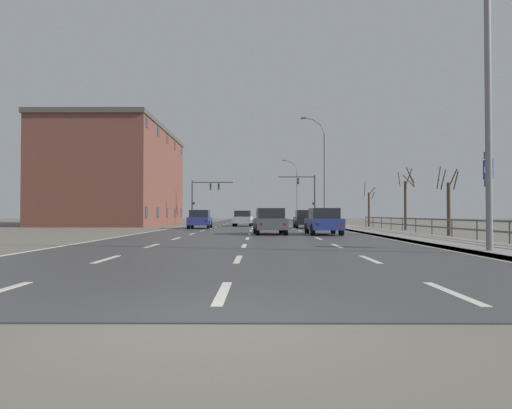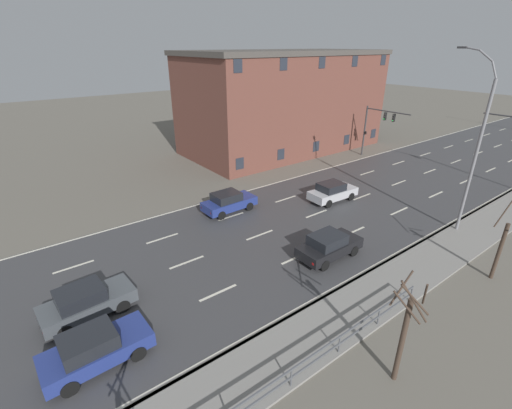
{
  "view_description": "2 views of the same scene",
  "coord_description": "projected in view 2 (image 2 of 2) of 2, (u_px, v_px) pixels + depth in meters",
  "views": [
    {
      "loc": [
        0.55,
        -5.31,
        1.22
      ],
      "look_at": [
        0.25,
        49.42,
        2.33
      ],
      "focal_mm": 33.55,
      "sensor_mm": 36.0,
      "label": 1
    },
    {
      "loc": [
        16.4,
        21.68,
        11.67
      ],
      "look_at": [
        0.0,
        34.08,
        2.35
      ],
      "focal_mm": 24.87,
      "sensor_mm": 36.0,
      "label": 2
    }
  ],
  "objects": [
    {
      "name": "brick_building",
      "position": [
        283.0,
        101.0,
        41.44
      ],
      "size": [
        11.58,
        23.32,
        11.09
      ],
      "color": "brown",
      "rests_on": "ground"
    },
    {
      "name": "car_near_left",
      "position": [
        95.0,
        348.0,
        13.87
      ],
      "size": [
        1.93,
        4.15,
        1.57
      ],
      "rotation": [
        0.0,
        0.0,
        0.03
      ],
      "color": "navy",
      "rests_on": "ground"
    },
    {
      "name": "car_far_right",
      "position": [
        229.0,
        202.0,
        26.78
      ],
      "size": [
        1.9,
        4.13,
        1.57
      ],
      "rotation": [
        0.0,
        0.0,
        0.02
      ],
      "color": "navy",
      "rests_on": "ground"
    },
    {
      "name": "street_lamp_midground",
      "position": [
        475.0,
        150.0,
        22.12
      ],
      "size": [
        2.63,
        0.24,
        11.6
      ],
      "color": "slate",
      "rests_on": "ground"
    },
    {
      "name": "bare_tree_mid",
      "position": [
        404.0,
        333.0,
        12.59
      ],
      "size": [
        1.26,
        1.3,
        4.81
      ],
      "color": "#423328",
      "rests_on": "ground"
    },
    {
      "name": "bare_tree_far",
      "position": [
        501.0,
        248.0,
        18.63
      ],
      "size": [
        1.18,
        1.11,
        4.47
      ],
      "color": "#423328",
      "rests_on": "ground"
    },
    {
      "name": "traffic_signal_left",
      "position": [
        376.0,
        123.0,
        38.41
      ],
      "size": [
        5.27,
        0.36,
        5.53
      ],
      "color": "#38383A",
      "rests_on": "ground"
    },
    {
      "name": "car_near_right",
      "position": [
        332.0,
        192.0,
        28.63
      ],
      "size": [
        1.99,
        4.18,
        1.57
      ],
      "rotation": [
        0.0,
        0.0,
        -0.05
      ],
      "color": "#B7B7BC",
      "rests_on": "ground"
    },
    {
      "name": "car_distant",
      "position": [
        86.0,
        302.0,
        16.39
      ],
      "size": [
        2.02,
        4.2,
        1.57
      ],
      "rotation": [
        0.0,
        0.0,
        0.06
      ],
      "color": "#474C51",
      "rests_on": "ground"
    },
    {
      "name": "road_asphalt_strip",
      "position": [
        449.0,
        164.0,
        37.78
      ],
      "size": [
        14.0,
        120.0,
        0.03
      ],
      "color": "#3D3D3F",
      "rests_on": "ground"
    },
    {
      "name": "ground_plane",
      "position": [
        382.0,
        190.0,
        31.22
      ],
      "size": [
        160.0,
        160.0,
        0.12
      ],
      "color": "#666056"
    },
    {
      "name": "car_far_left",
      "position": [
        329.0,
        245.0,
        20.97
      ],
      "size": [
        1.85,
        4.1,
        1.57
      ],
      "rotation": [
        0.0,
        0.0,
        -0.0
      ],
      "color": "black",
      "rests_on": "ground"
    }
  ]
}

